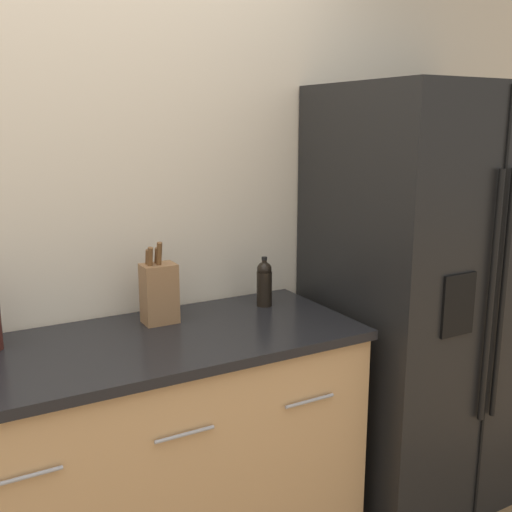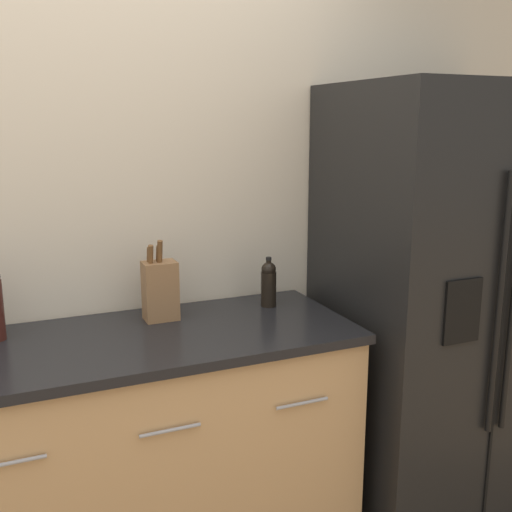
{
  "view_description": "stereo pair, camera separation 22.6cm",
  "coord_description": "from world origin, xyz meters",
  "views": [
    {
      "loc": [
        -0.37,
        -1.18,
        1.67
      ],
      "look_at": [
        0.7,
        0.75,
        1.17
      ],
      "focal_mm": 42.0,
      "sensor_mm": 36.0,
      "label": 1
    },
    {
      "loc": [
        -0.17,
        -1.28,
        1.67
      ],
      "look_at": [
        0.7,
        0.75,
        1.17
      ],
      "focal_mm": 42.0,
      "sensor_mm": 36.0,
      "label": 2
    }
  ],
  "objects": [
    {
      "name": "refrigerator",
      "position": [
        1.53,
        0.69,
        0.91
      ],
      "size": [
        0.87,
        0.76,
        1.82
      ],
      "color": "black",
      "rests_on": "ground_plane"
    },
    {
      "name": "oil_bottle",
      "position": [
        0.82,
        0.88,
        1.02
      ],
      "size": [
        0.06,
        0.06,
        0.21
      ],
      "color": "black",
      "rests_on": "counter_unit"
    },
    {
      "name": "counter_unit",
      "position": [
        0.03,
        0.75,
        0.47
      ],
      "size": [
        2.0,
        0.64,
        0.92
      ],
      "color": "black",
      "rests_on": "ground_plane"
    },
    {
      "name": "knife_block",
      "position": [
        0.37,
        0.89,
        1.04
      ],
      "size": [
        0.13,
        0.09,
        0.32
      ],
      "color": "olive",
      "rests_on": "counter_unit"
    },
    {
      "name": "wall_back",
      "position": [
        0.0,
        1.09,
        1.3
      ],
      "size": [
        10.0,
        0.05,
        2.6
      ],
      "color": "beige",
      "rests_on": "ground_plane"
    }
  ]
}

